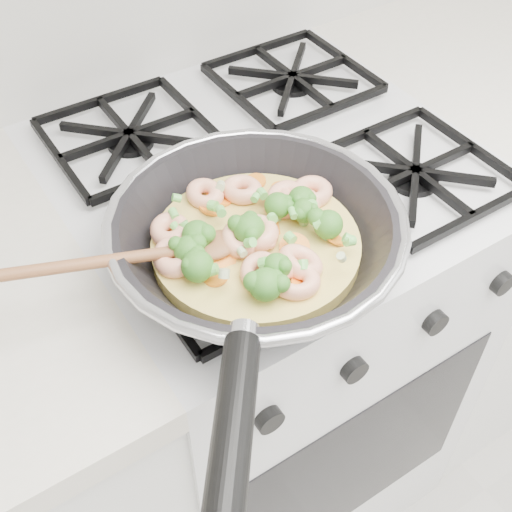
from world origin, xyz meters
TOP-DOWN VIEW (x-y plane):
  - stove at (0.00, 1.70)m, footprint 0.60×0.60m
  - skillet at (-0.14, 1.52)m, footprint 0.49×0.48m

SIDE VIEW (x-z plane):
  - stove at x=0.00m, z-range 0.00..0.92m
  - skillet at x=-0.14m, z-range 0.91..1.01m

